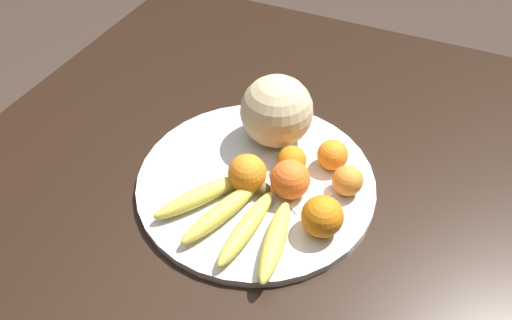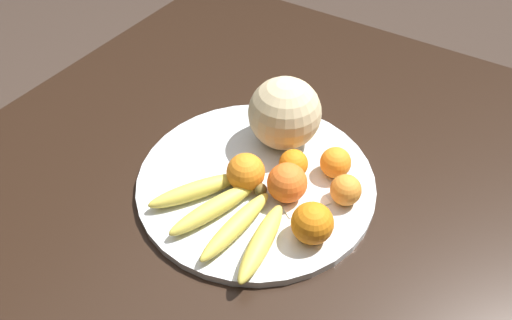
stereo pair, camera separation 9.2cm
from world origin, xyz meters
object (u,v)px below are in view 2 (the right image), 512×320
object	(u,v)px
kitchen_table	(248,191)
banana_bunch	(227,216)
orange_front_left	(312,223)
melon	(285,113)
orange_front_right	(246,172)
orange_back_right	(336,163)
produce_tag	(307,206)
orange_top_small	(293,164)
orange_back_left	(287,183)
fruit_bowl	(256,181)
orange_mid_center	(346,190)

from	to	relation	value
kitchen_table	banana_bunch	distance (m)	0.21
banana_bunch	orange_front_left	world-z (taller)	orange_front_left
melon	orange_front_right	distance (m)	0.15
orange_back_right	produce_tag	distance (m)	0.11
orange_top_small	orange_back_left	bearing A→B (deg)	17.99
kitchen_table	fruit_bowl	distance (m)	0.11
orange_mid_center	kitchen_table	bearing A→B (deg)	-89.89
banana_bunch	orange_front_right	distance (m)	0.10
orange_front_right	produce_tag	xyz separation A→B (m)	(-0.02, 0.12, -0.03)
orange_back_right	orange_front_right	bearing A→B (deg)	-46.97
melon	orange_top_small	bearing A→B (deg)	41.13
melon	orange_front_left	world-z (taller)	melon
kitchen_table	fruit_bowl	world-z (taller)	fruit_bowl
kitchen_table	fruit_bowl	bearing A→B (deg)	49.48
fruit_bowl	produce_tag	distance (m)	0.12
kitchen_table	orange_mid_center	xyz separation A→B (m)	(-0.00, 0.21, 0.13)
fruit_bowl	orange_back_left	size ratio (longest dim) A/B	6.19
kitchen_table	orange_mid_center	distance (m)	0.25
orange_front_left	orange_mid_center	xyz separation A→B (m)	(-0.11, 0.01, -0.01)
melon	orange_mid_center	bearing A→B (deg)	65.43
orange_back_right	orange_mid_center	bearing A→B (deg)	41.60
orange_top_small	orange_back_right	bearing A→B (deg)	123.58
orange_front_right	orange_back_left	world-z (taller)	orange_back_left
produce_tag	banana_bunch	bearing A→B (deg)	-10.21
orange_back_left	fruit_bowl	bearing A→B (deg)	-96.38
banana_bunch	orange_front_left	distance (m)	0.15
orange_back_left	orange_back_right	bearing A→B (deg)	154.32
melon	orange_back_right	bearing A→B (deg)	77.55
orange_front_right	orange_mid_center	xyz separation A→B (m)	(-0.07, 0.17, -0.01)
orange_front_left	orange_top_small	size ratio (longest dim) A/B	1.30
fruit_bowl	orange_top_small	xyz separation A→B (m)	(-0.05, 0.05, 0.04)
produce_tag	orange_back_right	bearing A→B (deg)	-149.87
orange_back_left	orange_top_small	xyz separation A→B (m)	(-0.06, -0.02, -0.01)
orange_front_left	orange_back_left	world-z (taller)	same
fruit_bowl	orange_front_right	distance (m)	0.05
banana_bunch	orange_back_right	world-z (taller)	orange_back_right
melon	orange_top_small	distance (m)	0.11
fruit_bowl	orange_top_small	bearing A→B (deg)	132.09
orange_front_right	orange_mid_center	size ratio (longest dim) A/B	1.26
orange_back_right	orange_back_left	bearing A→B (deg)	-25.68
produce_tag	orange_top_small	bearing A→B (deg)	-99.83
orange_top_small	produce_tag	world-z (taller)	orange_top_small
melon	produce_tag	size ratio (longest dim) A/B	1.69
orange_back_left	produce_tag	size ratio (longest dim) A/B	0.85
kitchen_table	produce_tag	xyz separation A→B (m)	(0.05, 0.16, 0.10)
orange_back_left	produce_tag	xyz separation A→B (m)	(0.00, 0.04, -0.04)
melon	orange_back_left	size ratio (longest dim) A/B	1.98
banana_bunch	kitchen_table	bearing A→B (deg)	-146.97
orange_front_left	orange_back_right	bearing A→B (deg)	-168.16
orange_front_right	orange_back_right	bearing A→B (deg)	133.03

